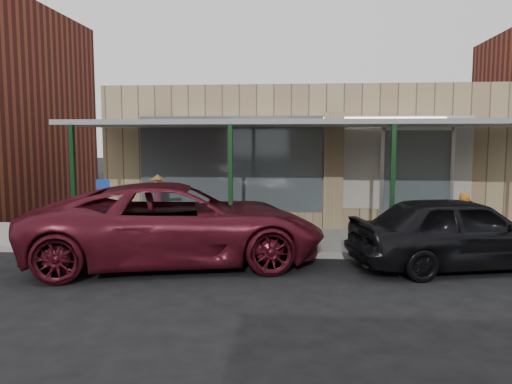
# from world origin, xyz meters

# --- Properties ---
(ground) EXTENTS (120.00, 120.00, 0.00)m
(ground) POSITION_xyz_m (0.00, 0.00, 0.00)
(ground) COLOR black
(ground) RESTS_ON ground
(sidewalk) EXTENTS (40.00, 3.20, 0.15)m
(sidewalk) POSITION_xyz_m (0.00, 3.60, 0.07)
(sidewalk) COLOR gray
(sidewalk) RESTS_ON ground
(storefront) EXTENTS (12.00, 6.25, 4.20)m
(storefront) POSITION_xyz_m (-0.00, 8.16, 2.09)
(storefront) COLOR #93825A
(storefront) RESTS_ON ground
(awning) EXTENTS (12.00, 3.00, 3.04)m
(awning) POSITION_xyz_m (0.00, 3.56, 3.01)
(awning) COLOR gray
(awning) RESTS_ON ground
(block_buildings_near) EXTENTS (61.00, 8.00, 8.00)m
(block_buildings_near) POSITION_xyz_m (2.01, 9.20, 3.77)
(block_buildings_near) COLOR maroon
(block_buildings_near) RESTS_ON ground
(barrel_scarecrow) EXTENTS (0.95, 0.65, 1.56)m
(barrel_scarecrow) POSITION_xyz_m (-4.09, 4.23, 0.68)
(barrel_scarecrow) COLOR #44271B
(barrel_scarecrow) RESTS_ON sidewalk
(barrel_pumpkin) EXTENTS (0.60, 0.60, 0.64)m
(barrel_pumpkin) POSITION_xyz_m (4.19, 3.09, 0.38)
(barrel_pumpkin) COLOR #44271B
(barrel_pumpkin) RESTS_ON sidewalk
(handicap_sign) EXTENTS (0.31, 0.10, 1.54)m
(handicap_sign) POSITION_xyz_m (-5.00, 2.68, 1.14)
(handicap_sign) COLOR gray
(handicap_sign) RESTS_ON sidewalk
(parked_sedan) EXTENTS (4.79, 2.84, 1.53)m
(parked_sedan) POSITION_xyz_m (3.03, 1.38, 0.77)
(parked_sedan) COLOR black
(parked_sedan) RESTS_ON ground
(car_maroon) EXTENTS (6.74, 4.26, 1.73)m
(car_maroon) POSITION_xyz_m (-2.83, 1.33, 0.87)
(car_maroon) COLOR #54101D
(car_maroon) RESTS_ON ground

